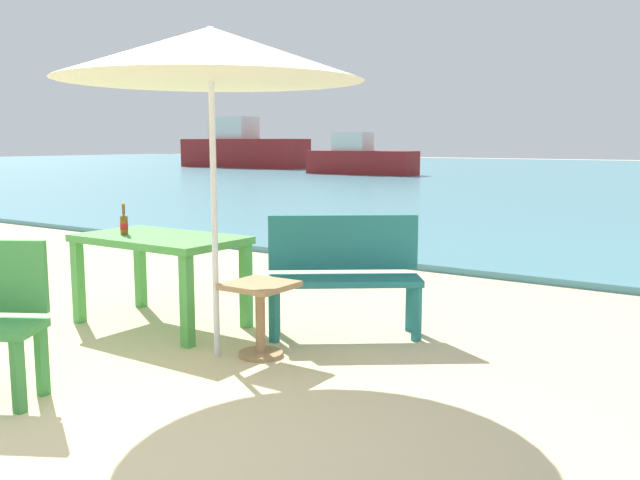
% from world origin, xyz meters
% --- Properties ---
extents(ground_plane, '(120.00, 120.00, 0.00)m').
position_xyz_m(ground_plane, '(0.00, 0.00, 0.00)').
color(ground_plane, beige).
extents(picnic_table_green, '(1.40, 0.80, 0.76)m').
position_xyz_m(picnic_table_green, '(-1.26, 1.55, 0.65)').
color(picnic_table_green, '#4C9E47').
rests_on(picnic_table_green, ground_plane).
extents(beer_bottle_amber, '(0.07, 0.07, 0.26)m').
position_xyz_m(beer_bottle_amber, '(-1.54, 1.42, 0.85)').
color(beer_bottle_amber, brown).
rests_on(beer_bottle_amber, picnic_table_green).
extents(patio_umbrella, '(2.10, 2.10, 2.30)m').
position_xyz_m(patio_umbrella, '(-0.29, 1.17, 2.12)').
color(patio_umbrella, silver).
rests_on(patio_umbrella, ground_plane).
extents(side_table_wood, '(0.44, 0.44, 0.54)m').
position_xyz_m(side_table_wood, '(-0.02, 1.34, 0.35)').
color(side_table_wood, '#9E7A51').
rests_on(side_table_wood, ground_plane).
extents(bench_teal_center, '(1.18, 1.00, 0.95)m').
position_xyz_m(bench_teal_center, '(0.17, 2.16, 0.54)').
color(bench_teal_center, '#237275').
rests_on(bench_teal_center, ground_plane).
extents(boat_ferry, '(7.78, 2.12, 2.83)m').
position_xyz_m(boat_ferry, '(-22.52, 27.58, 1.10)').
color(boat_ferry, maroon).
rests_on(boat_ferry, sea_water).
extents(boat_sailboat, '(5.10, 1.39, 1.85)m').
position_xyz_m(boat_sailboat, '(-12.78, 24.20, 0.75)').
color(boat_sailboat, maroon).
rests_on(boat_sailboat, sea_water).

